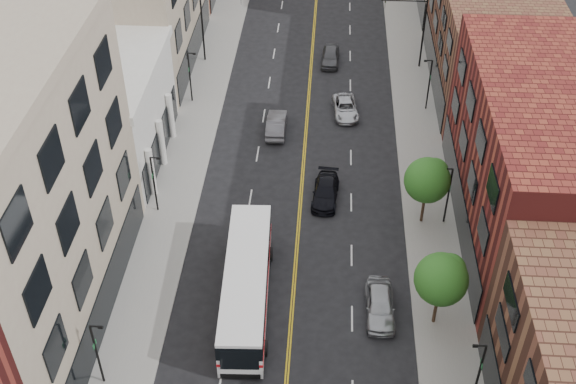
% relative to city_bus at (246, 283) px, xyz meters
% --- Properties ---
extents(sidewalk_left, '(4.00, 110.00, 0.15)m').
position_rel_city_bus_xyz_m(sidewalk_left, '(-6.95, 20.05, -1.83)').
color(sidewalk_left, gray).
rests_on(sidewalk_left, ground).
extents(sidewalk_right, '(4.00, 110.00, 0.15)m').
position_rel_city_bus_xyz_m(sidewalk_right, '(13.05, 20.05, -1.83)').
color(sidewalk_right, gray).
rests_on(sidewalk_right, ground).
extents(bldg_l_tanoffice, '(10.00, 22.00, 18.00)m').
position_rel_city_bus_xyz_m(bldg_l_tanoffice, '(-13.95, -1.95, 7.10)').
color(bldg_l_tanoffice, gray).
rests_on(bldg_l_tanoffice, ground).
extents(bldg_l_white, '(10.00, 14.00, 8.00)m').
position_rel_city_bus_xyz_m(bldg_l_white, '(-13.95, 16.05, 2.10)').
color(bldg_l_white, silver).
rests_on(bldg_l_white, ground).
extents(bldg_r_mid, '(10.00, 22.00, 12.00)m').
position_rel_city_bus_xyz_m(bldg_r_mid, '(20.05, 9.05, 4.10)').
color(bldg_r_mid, '#5C1A18').
rests_on(bldg_r_mid, ground).
extents(bldg_r_far_a, '(10.00, 20.00, 10.00)m').
position_rel_city_bus_xyz_m(bldg_r_far_a, '(20.05, 30.05, 3.10)').
color(bldg_r_far_a, brown).
rests_on(bldg_r_far_a, ground).
extents(tree_r_2, '(3.40, 3.40, 5.59)m').
position_rel_city_bus_xyz_m(tree_r_2, '(12.44, -0.88, 2.22)').
color(tree_r_2, black).
rests_on(tree_r_2, sidewalk_right).
extents(tree_r_3, '(3.40, 3.40, 5.59)m').
position_rel_city_bus_xyz_m(tree_r_3, '(12.44, 9.12, 2.22)').
color(tree_r_3, black).
rests_on(tree_r_3, sidewalk_right).
extents(lamp_l_1, '(0.81, 0.55, 5.05)m').
position_rel_city_bus_xyz_m(lamp_l_1, '(-7.90, -6.95, 1.07)').
color(lamp_l_1, black).
rests_on(lamp_l_1, sidewalk_left).
extents(lamp_l_2, '(0.81, 0.55, 5.05)m').
position_rel_city_bus_xyz_m(lamp_l_2, '(-7.90, 9.05, 1.07)').
color(lamp_l_2, black).
rests_on(lamp_l_2, sidewalk_left).
extents(lamp_l_3, '(0.81, 0.55, 5.05)m').
position_rel_city_bus_xyz_m(lamp_l_3, '(-7.90, 25.05, 1.07)').
color(lamp_l_3, black).
rests_on(lamp_l_3, sidewalk_left).
extents(lamp_r_1, '(0.81, 0.55, 5.05)m').
position_rel_city_bus_xyz_m(lamp_r_1, '(14.00, -6.95, 1.07)').
color(lamp_r_1, black).
rests_on(lamp_r_1, sidewalk_right).
extents(lamp_r_2, '(0.81, 0.55, 5.05)m').
position_rel_city_bus_xyz_m(lamp_r_2, '(14.00, 9.05, 1.07)').
color(lamp_r_2, black).
rests_on(lamp_r_2, sidewalk_right).
extents(lamp_r_3, '(0.81, 0.55, 5.05)m').
position_rel_city_bus_xyz_m(lamp_r_3, '(14.00, 25.05, 1.07)').
color(lamp_r_3, black).
rests_on(lamp_r_3, sidewalk_right).
extents(signal_mast_left, '(4.49, 0.18, 7.20)m').
position_rel_city_bus_xyz_m(signal_mast_left, '(-7.22, 33.05, 2.74)').
color(signal_mast_left, black).
rests_on(signal_mast_left, sidewalk_left).
extents(signal_mast_right, '(4.49, 0.18, 7.20)m').
position_rel_city_bus_xyz_m(signal_mast_right, '(13.31, 33.05, 2.74)').
color(signal_mast_right, black).
rests_on(signal_mast_right, sidewalk_right).
extents(city_bus, '(3.49, 12.85, 3.28)m').
position_rel_city_bus_xyz_m(city_bus, '(0.00, 0.00, 0.00)').
color(city_bus, white).
rests_on(city_bus, ground).
extents(car_parked_far, '(2.00, 4.80, 1.62)m').
position_rel_city_bus_xyz_m(car_parked_far, '(8.85, -0.35, -1.09)').
color(car_parked_far, '#9D9FA4').
rests_on(car_parked_far, ground).
extents(car_lane_behind, '(1.68, 4.73, 1.55)m').
position_rel_city_bus_xyz_m(car_lane_behind, '(0.39, 20.56, -1.13)').
color(car_lane_behind, '#56555B').
rests_on(car_lane_behind, ground).
extents(car_lane_a, '(2.31, 4.95, 1.40)m').
position_rel_city_bus_xyz_m(car_lane_a, '(4.99, 11.39, -1.21)').
color(car_lane_a, black).
rests_on(car_lane_a, ground).
extents(car_lane_b, '(2.70, 4.93, 1.31)m').
position_rel_city_bus_xyz_m(car_lane_b, '(6.53, 23.87, -1.25)').
color(car_lane_b, '#B8BAC0').
rests_on(car_lane_b, ground).
extents(car_lane_c, '(1.97, 4.46, 1.49)m').
position_rel_city_bus_xyz_m(car_lane_c, '(4.98, 33.45, -1.16)').
color(car_lane_c, '#434448').
rests_on(car_lane_c, ground).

